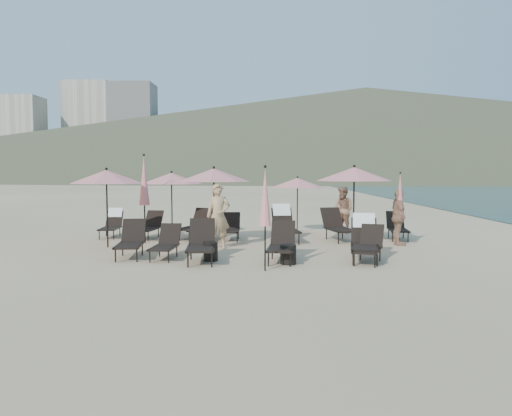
{
  "coord_description": "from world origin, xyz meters",
  "views": [
    {
      "loc": [
        -0.64,
        -12.73,
        2.24
      ],
      "look_at": [
        -1.02,
        3.5,
        1.1
      ],
      "focal_mm": 35.0,
      "sensor_mm": 36.0,
      "label": 1
    }
  ],
  "objects_px": {
    "lounger_13": "(112,223)",
    "umbrella_closed_0": "(265,198)",
    "lounger_6": "(149,226)",
    "lounger_9": "(285,224)",
    "side_table_1": "(288,254)",
    "lounger_7": "(195,225)",
    "beachgoer_a": "(218,216)",
    "beachgoer_b": "(343,210)",
    "umbrella_closed_2": "(144,181)",
    "side_table_0": "(211,251)",
    "lounger_11": "(397,227)",
    "lounger_1": "(166,243)",
    "lounger_3": "(282,243)",
    "umbrella_open_2": "(354,174)",
    "umbrella_open_3": "(172,178)",
    "lounger_0": "(131,240)",
    "lounger_10": "(338,226)",
    "lounger_12": "(204,226)",
    "lounger_2": "(201,242)",
    "umbrella_open_4": "(297,183)",
    "umbrella_open_1": "(214,175)",
    "lounger_5": "(369,245)",
    "lounger_4": "(364,238)",
    "lounger_8": "(231,227)",
    "umbrella_closed_1": "(400,194)",
    "umbrella_open_0": "(106,177)"
  },
  "relations": [
    {
      "from": "beachgoer_b",
      "to": "lounger_1",
      "type": "bearing_deg",
      "value": -82.8
    },
    {
      "from": "lounger_11",
      "to": "beachgoer_b",
      "type": "bearing_deg",
      "value": 139.39
    },
    {
      "from": "side_table_1",
      "to": "lounger_13",
      "type": "bearing_deg",
      "value": 139.06
    },
    {
      "from": "umbrella_open_3",
      "to": "umbrella_closed_0",
      "type": "xyz_separation_m",
      "value": [
        3.34,
        -6.24,
        -0.37
      ]
    },
    {
      "from": "lounger_11",
      "to": "umbrella_closed_2",
      "type": "xyz_separation_m",
      "value": [
        -8.32,
        -1.22,
        1.56
      ]
    },
    {
      "from": "umbrella_closed_0",
      "to": "lounger_6",
      "type": "bearing_deg",
      "value": 125.38
    },
    {
      "from": "lounger_2",
      "to": "lounger_13",
      "type": "relative_size",
      "value": 1.15
    },
    {
      "from": "lounger_7",
      "to": "beachgoer_b",
      "type": "bearing_deg",
      "value": 35.11
    },
    {
      "from": "lounger_10",
      "to": "lounger_12",
      "type": "bearing_deg",
      "value": 166.19
    },
    {
      "from": "umbrella_open_3",
      "to": "umbrella_open_4",
      "type": "height_order",
      "value": "umbrella_open_3"
    },
    {
      "from": "lounger_2",
      "to": "lounger_12",
      "type": "xyz_separation_m",
      "value": [
        -0.45,
        4.17,
        -0.02
      ]
    },
    {
      "from": "lounger_1",
      "to": "umbrella_open_1",
      "type": "relative_size",
      "value": 0.62
    },
    {
      "from": "lounger_3",
      "to": "lounger_5",
      "type": "height_order",
      "value": "lounger_3"
    },
    {
      "from": "lounger_12",
      "to": "umbrella_open_2",
      "type": "bearing_deg",
      "value": -6.24
    },
    {
      "from": "lounger_0",
      "to": "lounger_6",
      "type": "relative_size",
      "value": 1.05
    },
    {
      "from": "umbrella_open_2",
      "to": "lounger_6",
      "type": "bearing_deg",
      "value": 166.56
    },
    {
      "from": "lounger_2",
      "to": "lounger_13",
      "type": "xyz_separation_m",
      "value": [
        -3.81,
        4.85,
        -0.01
      ]
    },
    {
      "from": "lounger_9",
      "to": "side_table_1",
      "type": "height_order",
      "value": "lounger_9"
    },
    {
      "from": "lounger_3",
      "to": "lounger_12",
      "type": "height_order",
      "value": "lounger_12"
    },
    {
      "from": "lounger_8",
      "to": "umbrella_closed_0",
      "type": "bearing_deg",
      "value": -78.68
    },
    {
      "from": "lounger_9",
      "to": "side_table_0",
      "type": "relative_size",
      "value": 4.02
    },
    {
      "from": "lounger_1",
      "to": "lounger_3",
      "type": "height_order",
      "value": "lounger_3"
    },
    {
      "from": "lounger_9",
      "to": "umbrella_open_1",
      "type": "bearing_deg",
      "value": -172.48
    },
    {
      "from": "lounger_0",
      "to": "umbrella_open_2",
      "type": "distance_m",
      "value": 6.92
    },
    {
      "from": "lounger_0",
      "to": "side_table_0",
      "type": "bearing_deg",
      "value": -20.63
    },
    {
      "from": "lounger_0",
      "to": "beachgoer_b",
      "type": "xyz_separation_m",
      "value": [
        6.48,
        5.51,
        0.42
      ]
    },
    {
      "from": "lounger_7",
      "to": "umbrella_open_2",
      "type": "bearing_deg",
      "value": 0.47
    },
    {
      "from": "lounger_13",
      "to": "umbrella_closed_0",
      "type": "distance_m",
      "value": 8.23
    },
    {
      "from": "lounger_7",
      "to": "beachgoer_a",
      "type": "relative_size",
      "value": 0.96
    },
    {
      "from": "umbrella_closed_2",
      "to": "side_table_0",
      "type": "xyz_separation_m",
      "value": [
        2.46,
        -3.16,
        -1.74
      ]
    },
    {
      "from": "lounger_9",
      "to": "lounger_13",
      "type": "height_order",
      "value": "lounger_9"
    },
    {
      "from": "lounger_1",
      "to": "umbrella_open_1",
      "type": "xyz_separation_m",
      "value": [
        0.97,
        2.8,
        1.77
      ]
    },
    {
      "from": "lounger_2",
      "to": "lounger_10",
      "type": "relative_size",
      "value": 0.96
    },
    {
      "from": "lounger_6",
      "to": "side_table_0",
      "type": "distance_m",
      "value": 5.13
    },
    {
      "from": "umbrella_open_4",
      "to": "side_table_1",
      "type": "height_order",
      "value": "umbrella_open_4"
    },
    {
      "from": "lounger_0",
      "to": "lounger_5",
      "type": "height_order",
      "value": "lounger_0"
    },
    {
      "from": "lounger_13",
      "to": "umbrella_closed_2",
      "type": "bearing_deg",
      "value": -50.18
    },
    {
      "from": "lounger_11",
      "to": "side_table_1",
      "type": "height_order",
      "value": "lounger_11"
    },
    {
      "from": "lounger_5",
      "to": "umbrella_open_1",
      "type": "xyz_separation_m",
      "value": [
        -4.26,
        3.25,
        1.75
      ]
    },
    {
      "from": "lounger_6",
      "to": "lounger_12",
      "type": "xyz_separation_m",
      "value": [
        1.95,
        -0.29,
        0.04
      ]
    },
    {
      "from": "lounger_1",
      "to": "umbrella_open_4",
      "type": "xyz_separation_m",
      "value": [
        3.79,
        5.64,
        1.48
      ]
    },
    {
      "from": "lounger_11",
      "to": "umbrella_closed_0",
      "type": "distance_m",
      "value": 7.3
    },
    {
      "from": "lounger_3",
      "to": "umbrella_closed_2",
      "type": "relative_size",
      "value": 0.61
    },
    {
      "from": "umbrella_closed_0",
      "to": "beachgoer_b",
      "type": "xyz_separation_m",
      "value": [
        2.89,
        7.32,
        -0.81
      ]
    },
    {
      "from": "lounger_11",
      "to": "umbrella_open_3",
      "type": "distance_m",
      "value": 7.99
    },
    {
      "from": "lounger_4",
      "to": "lounger_11",
      "type": "bearing_deg",
      "value": 74.26
    },
    {
      "from": "lounger_13",
      "to": "umbrella_closed_1",
      "type": "relative_size",
      "value": 0.71
    },
    {
      "from": "umbrella_closed_0",
      "to": "beachgoer_a",
      "type": "distance_m",
      "value": 3.75
    },
    {
      "from": "umbrella_open_2",
      "to": "umbrella_open_3",
      "type": "distance_m",
      "value": 6.43
    },
    {
      "from": "umbrella_open_0",
      "to": "beachgoer_a",
      "type": "bearing_deg",
      "value": -2.04
    }
  ]
}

